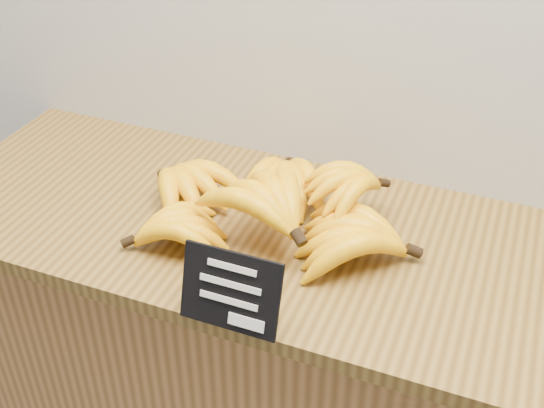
# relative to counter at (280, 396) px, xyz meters

# --- Properties ---
(counter) EXTENTS (1.27, 0.50, 0.90)m
(counter) POSITION_rel_counter_xyz_m (0.00, 0.00, 0.00)
(counter) COLOR #A77036
(counter) RESTS_ON ground
(counter_top) EXTENTS (1.42, 0.54, 0.03)m
(counter_top) POSITION_rel_counter_xyz_m (0.00, 0.00, 0.47)
(counter_top) COLOR brown
(counter_top) RESTS_ON counter
(chalkboard_sign) EXTENTS (0.16, 0.05, 0.13)m
(chalkboard_sign) POSITION_rel_counter_xyz_m (0.01, -0.25, 0.54)
(chalkboard_sign) COLOR black
(chalkboard_sign) RESTS_ON counter_top
(banana_pile) EXTENTS (0.55, 0.40, 0.13)m
(banana_pile) POSITION_rel_counter_xyz_m (-0.03, -0.01, 0.53)
(banana_pile) COLOR #FFBE0A
(banana_pile) RESTS_ON counter_top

